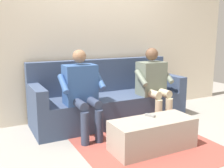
# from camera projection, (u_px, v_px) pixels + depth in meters

# --- Properties ---
(ground_plane) EXTENTS (8.00, 8.00, 0.00)m
(ground_plane) POSITION_uv_depth(u_px,v_px,m) (134.00, 137.00, 3.32)
(ground_plane) COLOR gray
(back_wall) EXTENTS (5.23, 0.06, 2.59)m
(back_wall) POSITION_uv_depth(u_px,v_px,m) (97.00, 34.00, 4.06)
(back_wall) COLOR beige
(back_wall) RESTS_ON ground
(couch) EXTENTS (2.27, 0.75, 0.91)m
(couch) POSITION_uv_depth(u_px,v_px,m) (109.00, 101.00, 3.90)
(couch) COLOR #3D4C6B
(couch) RESTS_ON ground
(coffee_table) EXTENTS (0.97, 0.42, 0.35)m
(coffee_table) POSITION_uv_depth(u_px,v_px,m) (153.00, 134.00, 2.94)
(coffee_table) COLOR #A89E8E
(coffee_table) RESTS_ON ground
(person_left_seated) EXTENTS (0.53, 0.50, 1.09)m
(person_left_seated) POSITION_uv_depth(u_px,v_px,m) (153.00, 81.00, 3.78)
(person_left_seated) COLOR slate
(person_left_seated) RESTS_ON ground
(person_right_seated) EXTENTS (0.56, 0.56, 1.10)m
(person_right_seated) POSITION_uv_depth(u_px,v_px,m) (82.00, 89.00, 3.28)
(person_right_seated) COLOR #335693
(person_right_seated) RESTS_ON ground
(remote_gray) EXTENTS (0.09, 0.13, 0.02)m
(remote_gray) POSITION_uv_depth(u_px,v_px,m) (150.00, 115.00, 3.01)
(remote_gray) COLOR gray
(remote_gray) RESTS_ON coffee_table
(floor_rug) EXTENTS (1.56, 1.60, 0.01)m
(floor_rug) POSITION_uv_depth(u_px,v_px,m) (145.00, 144.00, 3.10)
(floor_rug) COLOR #9E473D
(floor_rug) RESTS_ON ground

